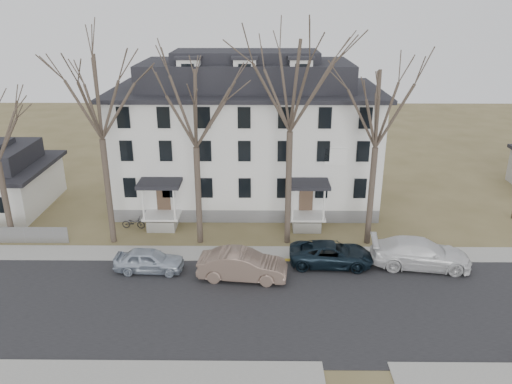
{
  "coord_description": "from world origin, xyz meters",
  "views": [
    {
      "loc": [
        -0.86,
        -21.11,
        15.54
      ],
      "look_at": [
        -1.14,
        9.0,
        4.0
      ],
      "focal_mm": 35.0,
      "sensor_mm": 36.0,
      "label": 1
    }
  ],
  "objects_px": {
    "tree_mid_right": "(379,104)",
    "car_silver": "(149,261)",
    "car_tan": "(242,266)",
    "car_white": "(420,254)",
    "bicycle_left": "(134,223)",
    "boarding_house": "(246,136)",
    "tree_mid_left": "(194,103)",
    "car_navy": "(331,254)",
    "tree_center": "(291,79)",
    "tree_far_left": "(97,91)"
  },
  "relations": [
    {
      "from": "tree_mid_right",
      "to": "car_silver",
      "type": "distance_m",
      "value": 17.18
    },
    {
      "from": "tree_mid_left",
      "to": "boarding_house",
      "type": "bearing_deg",
      "value": 69.8
    },
    {
      "from": "tree_mid_left",
      "to": "tree_center",
      "type": "height_order",
      "value": "tree_center"
    },
    {
      "from": "boarding_house",
      "to": "tree_mid_left",
      "type": "distance_m",
      "value": 9.66
    },
    {
      "from": "car_silver",
      "to": "car_navy",
      "type": "bearing_deg",
      "value": -82.89
    },
    {
      "from": "tree_mid_left",
      "to": "tree_mid_right",
      "type": "distance_m",
      "value": 11.5
    },
    {
      "from": "tree_far_left",
      "to": "car_tan",
      "type": "height_order",
      "value": "tree_far_left"
    },
    {
      "from": "bicycle_left",
      "to": "car_navy",
      "type": "bearing_deg",
      "value": -106.78
    },
    {
      "from": "tree_mid_left",
      "to": "tree_mid_right",
      "type": "xyz_separation_m",
      "value": [
        11.5,
        0.0,
        0.0
      ]
    },
    {
      "from": "car_white",
      "to": "tree_center",
      "type": "bearing_deg",
      "value": 74.79
    },
    {
      "from": "tree_mid_left",
      "to": "car_white",
      "type": "xyz_separation_m",
      "value": [
        14.09,
        -3.3,
        -8.72
      ]
    },
    {
      "from": "boarding_house",
      "to": "tree_center",
      "type": "xyz_separation_m",
      "value": [
        3.0,
        -8.15,
        5.71
      ]
    },
    {
      "from": "tree_mid_right",
      "to": "car_silver",
      "type": "bearing_deg",
      "value": -164.0
    },
    {
      "from": "tree_mid_right",
      "to": "car_white",
      "type": "xyz_separation_m",
      "value": [
        2.59,
        -3.3,
        -8.72
      ]
    },
    {
      "from": "tree_mid_left",
      "to": "car_white",
      "type": "bearing_deg",
      "value": -13.16
    },
    {
      "from": "tree_far_left",
      "to": "car_white",
      "type": "bearing_deg",
      "value": -9.32
    },
    {
      "from": "tree_center",
      "to": "tree_mid_right",
      "type": "bearing_deg",
      "value": 0.0
    },
    {
      "from": "car_silver",
      "to": "tree_mid_right",
      "type": "bearing_deg",
      "value": -71.52
    },
    {
      "from": "tree_far_left",
      "to": "car_silver",
      "type": "distance_m",
      "value": 10.97
    },
    {
      "from": "tree_mid_right",
      "to": "car_tan",
      "type": "bearing_deg",
      "value": -149.96
    },
    {
      "from": "tree_center",
      "to": "boarding_house",
      "type": "bearing_deg",
      "value": 110.2
    },
    {
      "from": "tree_mid_right",
      "to": "bicycle_left",
      "type": "distance_m",
      "value": 19.07
    },
    {
      "from": "boarding_house",
      "to": "tree_far_left",
      "type": "relative_size",
      "value": 1.52
    },
    {
      "from": "bicycle_left",
      "to": "boarding_house",
      "type": "bearing_deg",
      "value": -49.0
    },
    {
      "from": "car_navy",
      "to": "car_white",
      "type": "relative_size",
      "value": 0.86
    },
    {
      "from": "car_silver",
      "to": "bicycle_left",
      "type": "height_order",
      "value": "car_silver"
    },
    {
      "from": "tree_center",
      "to": "car_silver",
      "type": "bearing_deg",
      "value": -154.85
    },
    {
      "from": "tree_mid_right",
      "to": "car_white",
      "type": "relative_size",
      "value": 2.09
    },
    {
      "from": "tree_mid_right",
      "to": "car_silver",
      "type": "height_order",
      "value": "tree_mid_right"
    },
    {
      "from": "tree_mid_left",
      "to": "car_navy",
      "type": "height_order",
      "value": "tree_mid_left"
    },
    {
      "from": "bicycle_left",
      "to": "car_silver",
      "type": "bearing_deg",
      "value": -154.06
    },
    {
      "from": "tree_mid_right",
      "to": "car_navy",
      "type": "xyz_separation_m",
      "value": [
        -2.91,
        -3.15,
        -8.88
      ]
    },
    {
      "from": "tree_center",
      "to": "car_tan",
      "type": "bearing_deg",
      "value": -120.87
    },
    {
      "from": "car_navy",
      "to": "bicycle_left",
      "type": "bearing_deg",
      "value": 72.04
    },
    {
      "from": "tree_far_left",
      "to": "tree_center",
      "type": "relative_size",
      "value": 0.93
    },
    {
      "from": "tree_center",
      "to": "tree_mid_right",
      "type": "height_order",
      "value": "tree_center"
    },
    {
      "from": "boarding_house",
      "to": "car_navy",
      "type": "xyz_separation_m",
      "value": [
        5.59,
        -11.3,
        -4.65
      ]
    },
    {
      "from": "tree_mid_left",
      "to": "car_white",
      "type": "height_order",
      "value": "tree_mid_left"
    },
    {
      "from": "car_white",
      "to": "car_navy",
      "type": "bearing_deg",
      "value": 95.38
    },
    {
      "from": "boarding_house",
      "to": "bicycle_left",
      "type": "relative_size",
      "value": 12.37
    },
    {
      "from": "car_navy",
      "to": "bicycle_left",
      "type": "relative_size",
      "value": 3.11
    },
    {
      "from": "car_tan",
      "to": "bicycle_left",
      "type": "bearing_deg",
      "value": 55.63
    },
    {
      "from": "tree_mid_left",
      "to": "car_navy",
      "type": "xyz_separation_m",
      "value": [
        8.59,
        -3.15,
        -8.88
      ]
    },
    {
      "from": "car_silver",
      "to": "car_white",
      "type": "xyz_separation_m",
      "value": [
        16.73,
        0.76,
        0.16
      ]
    },
    {
      "from": "car_silver",
      "to": "tree_far_left",
      "type": "bearing_deg",
      "value": 42.14
    },
    {
      "from": "car_tan",
      "to": "car_navy",
      "type": "height_order",
      "value": "car_tan"
    },
    {
      "from": "car_tan",
      "to": "bicycle_left",
      "type": "xyz_separation_m",
      "value": [
        -8.19,
        6.93,
        -0.43
      ]
    },
    {
      "from": "car_silver",
      "to": "bicycle_left",
      "type": "distance_m",
      "value": 6.6
    },
    {
      "from": "car_white",
      "to": "car_silver",
      "type": "bearing_deg",
      "value": 99.55
    },
    {
      "from": "car_tan",
      "to": "car_white",
      "type": "xyz_separation_m",
      "value": [
        11.0,
        1.57,
        0.02
      ]
    }
  ]
}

